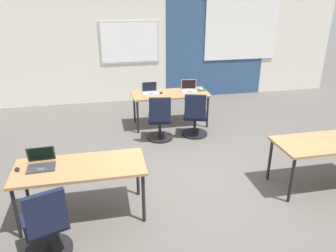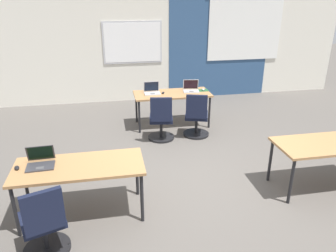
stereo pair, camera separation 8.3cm
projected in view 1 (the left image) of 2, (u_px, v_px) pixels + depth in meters
name	position (u px, v px, depth m)	size (l,w,h in m)	color
ground_plane	(200.00, 176.00, 5.20)	(24.00, 24.00, 0.00)	#56514C
back_wall_assembly	(156.00, 45.00, 8.46)	(10.00, 0.27, 2.80)	silver
desk_near_left	(80.00, 170.00, 4.07)	(1.60, 0.70, 0.72)	#A37547
desk_near_right	(330.00, 145.00, 4.73)	(1.60, 0.70, 0.72)	#A37547
desk_far_center	(170.00, 96.00, 6.93)	(1.60, 0.70, 0.72)	#A37547
laptop_near_left_end	(41.00, 163.00, 4.02)	(0.34, 0.31, 0.23)	#333338
mouse_near_left_end	(17.00, 169.00, 3.94)	(0.08, 0.11, 0.03)	black
chair_near_left_end	(46.00, 228.00, 3.50)	(0.56, 0.61, 0.92)	black
laptop_far_right	(189.00, 89.00, 7.03)	(0.37, 0.32, 0.23)	#B7B7BC
mousepad_far_right	(201.00, 90.00, 7.11)	(0.22, 0.19, 0.00)	#23512D
mouse_far_right	(201.00, 89.00, 7.10)	(0.07, 0.11, 0.03)	#B2B2B7
chair_far_right	(195.00, 119.00, 6.48)	(0.55, 0.60, 0.92)	black
laptop_far_left	(150.00, 91.00, 6.87)	(0.33, 0.27, 0.24)	#B7B7BC
mouse_far_left	(161.00, 93.00, 6.87)	(0.08, 0.11, 0.03)	black
chair_far_left	(160.00, 122.00, 6.32)	(0.52, 0.57, 0.92)	black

